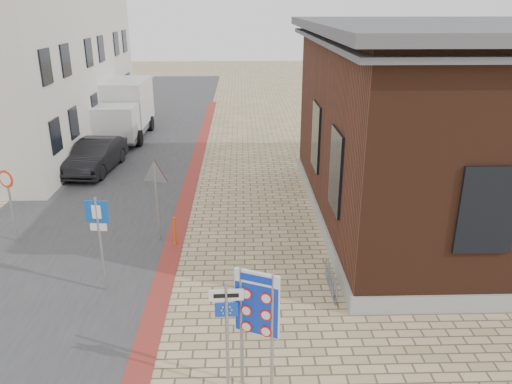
# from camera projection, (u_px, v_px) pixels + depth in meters

# --- Properties ---
(ground) EXTENTS (120.00, 120.00, 0.00)m
(ground) POSITION_uv_depth(u_px,v_px,m) (233.00, 341.00, 11.59)
(ground) COLOR tan
(ground) RESTS_ON ground
(road_strip) EXTENTS (7.00, 60.00, 0.02)m
(road_strip) POSITION_uv_depth(u_px,v_px,m) (129.00, 157.00, 25.45)
(road_strip) COLOR #38383A
(road_strip) RESTS_ON ground
(curb_strip) EXTENTS (0.60, 40.00, 0.02)m
(curb_strip) POSITION_uv_depth(u_px,v_px,m) (188.00, 190.00, 20.88)
(curb_strip) COLOR maroon
(curb_strip) RESTS_ON ground
(brick_building) EXTENTS (13.00, 13.00, 6.80)m
(brick_building) POSITION_uv_depth(u_px,v_px,m) (495.00, 123.00, 17.15)
(brick_building) COLOR gray
(brick_building) RESTS_ON ground
(townhouse_mid) EXTENTS (7.40, 6.40, 9.10)m
(townhouse_mid) POSITION_uv_depth(u_px,v_px,m) (29.00, 59.00, 26.48)
(townhouse_mid) COLOR beige
(townhouse_mid) RESTS_ON ground
(townhouse_far) EXTENTS (7.40, 6.40, 8.30)m
(townhouse_far) POSITION_uv_depth(u_px,v_px,m) (67.00, 56.00, 32.23)
(townhouse_far) COLOR beige
(townhouse_far) RESTS_ON ground
(bike_rack) EXTENTS (0.08, 1.80, 0.60)m
(bike_rack) POSITION_uv_depth(u_px,v_px,m) (331.00, 280.00, 13.63)
(bike_rack) COLOR slate
(bike_rack) RESTS_ON ground
(sedan) EXTENTS (2.04, 4.62, 1.48)m
(sedan) POSITION_uv_depth(u_px,v_px,m) (96.00, 156.00, 23.10)
(sedan) COLOR black
(sedan) RESTS_ON ground
(box_truck) EXTENTS (2.67, 6.13, 3.19)m
(box_truck) POSITION_uv_depth(u_px,v_px,m) (124.00, 109.00, 28.59)
(box_truck) COLOR slate
(box_truck) RESTS_ON ground
(border_sign) EXTENTS (0.86, 0.41, 2.68)m
(border_sign) POSITION_uv_depth(u_px,v_px,m) (257.00, 307.00, 9.52)
(border_sign) COLOR gray
(border_sign) RESTS_ON ground
(essen_sign) EXTENTS (0.66, 0.07, 2.46)m
(essen_sign) POSITION_uv_depth(u_px,v_px,m) (227.00, 320.00, 9.61)
(essen_sign) COLOR gray
(essen_sign) RESTS_ON ground
(parking_sign) EXTENTS (0.60, 0.11, 2.72)m
(parking_sign) POSITION_uv_depth(u_px,v_px,m) (99.00, 228.00, 12.97)
(parking_sign) COLOR gray
(parking_sign) RESTS_ON ground
(yield_sign) EXTENTS (0.94, 0.30, 2.71)m
(yield_sign) POSITION_uv_depth(u_px,v_px,m) (156.00, 180.00, 15.82)
(yield_sign) COLOR gray
(yield_sign) RESTS_ON ground
(speed_sign) EXTENTS (0.54, 0.26, 2.47)m
(speed_sign) POSITION_uv_depth(u_px,v_px,m) (9.00, 194.00, 15.86)
(speed_sign) COLOR gray
(speed_sign) RESTS_ON ground
(bollard) EXTENTS (0.11, 0.11, 0.96)m
(bollard) POSITION_uv_depth(u_px,v_px,m) (175.00, 231.00, 16.04)
(bollard) COLOR #F54C0C
(bollard) RESTS_ON ground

